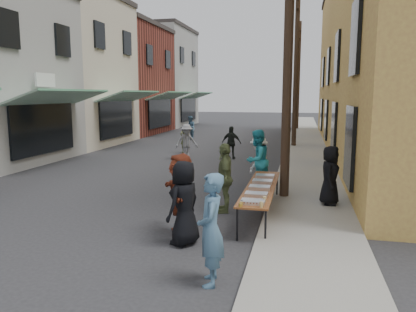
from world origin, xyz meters
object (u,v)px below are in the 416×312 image
at_px(utility_pole_near, 289,39).
at_px(server, 330,175).
at_px(guest_front_c, 257,160).
at_px(serving_table, 261,188).
at_px(guest_front_a, 184,203).
at_px(catering_tray_sausage, 253,202).
at_px(utility_pole_far, 298,76).
at_px(utility_pole_mid, 296,67).

height_order(utility_pole_near, server, utility_pole_near).
bearing_deg(guest_front_c, serving_table, 36.70).
height_order(guest_front_a, guest_front_c, guest_front_c).
height_order(catering_tray_sausage, guest_front_a, guest_front_a).
bearing_deg(serving_table, utility_pole_far, 88.89).
relative_size(utility_pole_far, guest_front_a, 5.26).
xyz_separation_m(utility_pole_mid, guest_front_c, (-0.90, -11.14, -3.54)).
bearing_deg(utility_pole_near, serving_table, -105.42).
xyz_separation_m(utility_pole_mid, serving_table, (-0.50, -13.81, -3.79)).
bearing_deg(guest_front_a, catering_tray_sausage, 138.09).
height_order(utility_pole_far, guest_front_a, utility_pole_far).
relative_size(utility_pole_far, serving_table, 2.25).
bearing_deg(catering_tray_sausage, guest_front_c, 95.29).
bearing_deg(utility_pole_mid, utility_pole_far, 90.00).
relative_size(guest_front_a, server, 1.09).
height_order(utility_pole_near, utility_pole_far, same).
bearing_deg(catering_tray_sausage, guest_front_a, -154.09).
relative_size(serving_table, guest_front_a, 2.34).
height_order(utility_pole_near, serving_table, utility_pole_near).
xyz_separation_m(utility_pole_near, catering_tray_sausage, (-0.50, -3.46, -3.71)).
bearing_deg(utility_pole_near, utility_pole_mid, 90.00).
bearing_deg(serving_table, guest_front_c, 98.52).
relative_size(utility_pole_far, guest_front_c, 4.68).
distance_m(utility_pole_far, catering_tray_sausage, 27.72).
height_order(serving_table, catering_tray_sausage, catering_tray_sausage).
bearing_deg(utility_pole_near, guest_front_c, 136.36).
relative_size(utility_pole_near, server, 5.73).
bearing_deg(guest_front_a, utility_pole_near, 178.41).
bearing_deg(server, catering_tray_sausage, 157.93).
bearing_deg(utility_pole_mid, guest_front_a, -96.40).
bearing_deg(utility_pole_near, server, -29.21).
height_order(catering_tray_sausage, guest_front_c, guest_front_c).
bearing_deg(guest_front_a, utility_pole_mid, -164.22).
bearing_deg(guest_front_a, serving_table, 172.45).
relative_size(catering_tray_sausage, server, 0.32).
relative_size(utility_pole_near, catering_tray_sausage, 18.00).
distance_m(guest_front_a, guest_front_c, 5.04).
height_order(utility_pole_near, catering_tray_sausage, utility_pole_near).
distance_m(utility_pole_near, serving_table, 4.23).
bearing_deg(serving_table, server, 33.58).
distance_m(utility_pole_mid, serving_table, 14.33).
xyz_separation_m(catering_tray_sausage, server, (1.71, 2.79, 0.10)).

